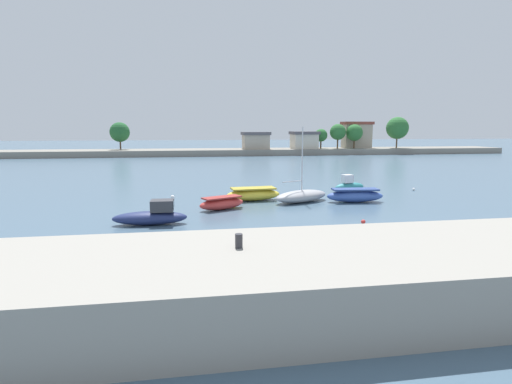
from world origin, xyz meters
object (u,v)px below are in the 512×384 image
moored_boat_1 (222,203)px  moored_boat_5 (349,186)px  moored_boat_0 (152,216)px  mooring_buoy_0 (363,222)px  moored_boat_2 (253,194)px  moored_boat_3 (301,196)px  moored_boat_4 (355,196)px  mooring_bollard (239,241)px  mooring_buoy_3 (173,197)px  mooring_buoy_2 (414,189)px  mooring_buoy_1 (471,222)px

moored_boat_1 → moored_boat_5: 15.04m
moored_boat_0 → mooring_buoy_0: (13.78, -2.09, -0.43)m
moored_boat_2 → moored_boat_5: bearing=13.8°
moored_boat_3 → moored_boat_4: bearing=-35.0°
moored_boat_1 → moored_boat_2: bearing=24.4°
mooring_bollard → moored_boat_4: size_ratio=0.10×
mooring_buoy_3 → mooring_buoy_2: bearing=2.7°
moored_boat_0 → moored_boat_4: bearing=20.1°
moored_boat_4 → moored_boat_5: 5.92m
moored_boat_3 → mooring_buoy_0: (1.89, -8.43, -0.38)m
moored_boat_3 → mooring_buoy_2: size_ratio=22.71×
mooring_buoy_2 → mooring_buoy_3: mooring_buoy_3 is taller
moored_boat_5 → moored_boat_3: bearing=-157.4°
mooring_buoy_3 → mooring_bollard: bearing=-81.6°
mooring_bollard → mooring_buoy_2: size_ratio=1.78×
moored_boat_3 → moored_boat_5: moored_boat_3 is taller
moored_boat_0 → moored_boat_5: 21.40m
mooring_bollard → mooring_buoy_3: bearing=98.4°
mooring_bollard → mooring_buoy_2: bearing=48.8°
mooring_bollard → mooring_buoy_3: mooring_bollard is taller
mooring_bollard → moored_boat_0: (-4.22, 12.94, -1.78)m
moored_boat_5 → mooring_buoy_0: 14.05m
moored_boat_3 → mooring_buoy_3: size_ratio=17.82×
mooring_buoy_2 → moored_boat_3: bearing=-161.6°
mooring_bollard → moored_boat_5: (14.00, 24.18, -1.78)m
moored_boat_5 → mooring_buoy_1: size_ratio=12.93×
moored_boat_4 → moored_boat_3: bearing=176.0°
moored_boat_4 → mooring_buoy_0: bearing=-103.6°
mooring_bollard → moored_boat_2: mooring_bollard is taller
mooring_buoy_2 → moored_boat_5: bearing=175.2°
moored_boat_0 → mooring_buoy_0: bearing=-7.3°
moored_boat_4 → mooring_bollard: bearing=-117.9°
mooring_buoy_1 → mooring_buoy_2: mooring_buoy_2 is taller
moored_boat_3 → mooring_bollard: bearing=-137.3°
moored_boat_4 → mooring_buoy_2: bearing=36.5°
mooring_buoy_2 → moored_boat_1: bearing=-162.1°
mooring_bollard → moored_boat_2: (3.72, 20.71, -1.81)m
moored_boat_2 → mooring_bollard: bearing=-105.1°
moored_boat_3 → mooring_buoy_1: size_ratio=23.31×
moored_boat_5 → mooring_buoy_0: moored_boat_5 is taller
moored_boat_2 → moored_boat_3: 4.20m
mooring_bollard → moored_boat_2: size_ratio=0.10×
mooring_buoy_3 → moored_boat_2: bearing=-14.1°
moored_boat_5 → mooring_buoy_3: size_ratio=9.88×
moored_boat_4 → moored_boat_5: size_ratio=1.41×
moored_boat_0 → mooring_buoy_1: bearing=-7.9°
mooring_buoy_1 → mooring_buoy_3: (-19.81, 12.88, 0.04)m
mooring_buoy_1 → mooring_bollard: bearing=-149.8°
mooring_buoy_3 → moored_boat_3: bearing=-16.2°
moored_boat_2 → mooring_buoy_0: moored_boat_2 is taller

